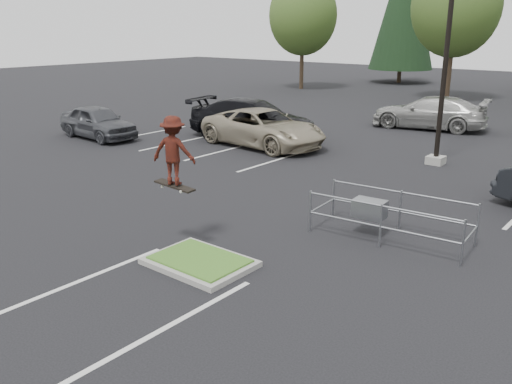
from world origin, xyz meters
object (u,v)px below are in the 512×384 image
Objects in this scene: car_l_black at (252,119)px; car_l_tan at (263,128)px; decid_a at (303,18)px; skateboarder at (173,151)px; car_l_grey at (98,122)px; car_far_silver at (430,113)px; cart_corral at (374,210)px; decid_b at (456,9)px; light_pole at (448,38)px; conif_a at (405,1)px.

car_l_tan is at bearing -135.81° from car_l_black.
decid_a is 34.18m from skateboarder.
decid_a is at bearing -82.95° from skateboarder.
decid_a is 2.04× the size of car_l_grey.
decid_a reaches higher than car_far_silver.
car_far_silver is (-1.39, 18.48, -1.47)m from skateboarder.
cart_corral is 5.06m from skateboarder.
decid_b is at bearing 3.58° from car_l_tan.
light_pole is 31.63m from conif_a.
car_far_silver reaches higher than cart_corral.
cart_corral is 10.74m from car_l_tan.
car_l_black reaches higher than cart_corral.
car_l_black is (-1.50, 1.07, 0.10)m from car_l_tan.
car_l_black is at bearing 138.21° from cart_corral.
car_l_black is (-8.50, -0.50, -3.67)m from light_pole.
light_pole reaches higher than car_far_silver.
car_l_black is 9.20m from car_far_silver.
cart_corral is at bearing -97.83° from car_l_grey.
car_l_tan is at bearing -167.35° from light_pole.
car_l_black is at bearing 59.46° from car_l_tan.
conif_a is 7.69× the size of skateboarder.
decid_b reaches higher than car_far_silver.
decid_a is 33.28m from cart_corral.
decid_b is 1.69× the size of car_l_tan.
car_l_grey is at bearing -89.13° from conif_a.
decid_a is at bearing 14.28° from car_l_grey.
car_l_grey is at bearing 119.00° from car_l_black.
skateboarder is at bearing -114.82° from car_l_grey.
skateboarder is 0.30× the size of car_far_silver.
decid_b is 2.51× the size of cart_corral.
car_l_tan is (7.50, -29.57, -6.31)m from conif_a.
decid_b is at bearing 2.39° from decid_a.
car_l_grey is 0.78× the size of car_far_silver.
light_pole is at bearing -96.92° from car_l_black.
car_far_silver is (15.42, -11.09, -4.77)m from decid_a.
cart_corral is at bearing -78.89° from light_pole.
conif_a is 2.97× the size of car_l_grey.
car_far_silver is at bearing -39.22° from car_l_grey.
decid_b is at bearing 109.35° from light_pole.
skateboarder is 13.05m from car_l_black.
decid_a is 19.59m from car_far_silver.
car_far_silver is (11.41, -21.06, -6.29)m from conif_a.
car_far_silver is (3.91, 8.51, 0.02)m from car_l_tan.
cart_corral is 12.59m from car_l_black.
car_l_grey is at bearing -50.58° from skateboarder.
car_l_grey is at bearing -78.92° from decid_a.
light_pole is at bearing 96.10° from cart_corral.
conif_a is 41.84m from skateboarder.
cart_corral is at bearing -122.04° from car_l_tan.
light_pole is at bearing -120.94° from skateboarder.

